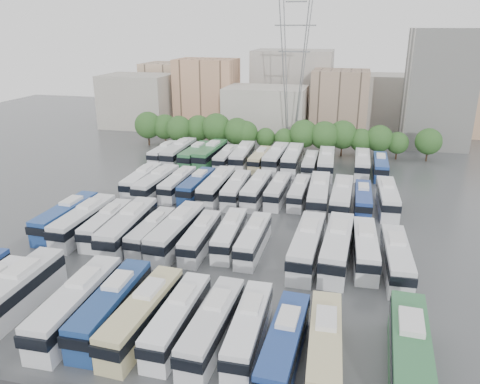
% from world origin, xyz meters
% --- Properties ---
extents(ground, '(220.00, 220.00, 0.00)m').
position_xyz_m(ground, '(0.00, 0.00, 0.00)').
color(ground, '#424447').
rests_on(ground, ground).
extents(tree_line, '(67.15, 7.68, 8.22)m').
position_xyz_m(tree_line, '(-2.57, 42.08, 4.43)').
color(tree_line, black).
rests_on(tree_line, ground).
extents(city_buildings, '(102.00, 35.00, 20.00)m').
position_xyz_m(city_buildings, '(-7.46, 71.86, 7.87)').
color(city_buildings, '#9E998E').
rests_on(city_buildings, ground).
extents(apartment_tower, '(14.00, 14.00, 26.00)m').
position_xyz_m(apartment_tower, '(34.00, 58.00, 13.00)').
color(apartment_tower, silver).
rests_on(apartment_tower, ground).
extents(electricity_pylon, '(9.00, 6.91, 33.83)m').
position_xyz_m(electricity_pylon, '(2.00, 50.00, 18.66)').
color(electricity_pylon, slate).
rests_on(electricity_pylon, ground).
extents(bus_r0_s2, '(3.14, 13.73, 4.30)m').
position_xyz_m(bus_r0_s2, '(-15.01, -24.08, 2.11)').
color(bus_r0_s2, silver).
rests_on(bus_r0_s2, ground).
extents(bus_r0_s4, '(3.22, 13.40, 4.18)m').
position_xyz_m(bus_r0_s4, '(-8.15, -24.02, 2.05)').
color(bus_r0_s4, silver).
rests_on(bus_r0_s4, ground).
extents(bus_r0_s5, '(3.00, 12.75, 3.99)m').
position_xyz_m(bus_r0_s5, '(-4.88, -23.43, 1.96)').
color(bus_r0_s5, navy).
rests_on(bus_r0_s5, ground).
extents(bus_r0_s6, '(3.35, 12.68, 3.94)m').
position_xyz_m(bus_r0_s6, '(-1.50, -23.97, 1.94)').
color(bus_r0_s6, '#BEB482').
rests_on(bus_r0_s6, ground).
extents(bus_r0_s7, '(2.75, 11.64, 3.64)m').
position_xyz_m(bus_r0_s7, '(1.70, -23.58, 1.79)').
color(bus_r0_s7, silver).
rests_on(bus_r0_s7, ground).
extents(bus_r0_s8, '(3.08, 12.01, 3.74)m').
position_xyz_m(bus_r0_s8, '(5.06, -23.91, 1.84)').
color(bus_r0_s8, silver).
rests_on(bus_r0_s8, ground).
extents(bus_r0_s9, '(2.66, 11.43, 3.57)m').
position_xyz_m(bus_r0_s9, '(8.20, -23.50, 1.75)').
color(bus_r0_s9, silver).
rests_on(bus_r0_s9, ground).
extents(bus_r0_s10, '(3.11, 12.03, 3.74)m').
position_xyz_m(bus_r0_s10, '(11.55, -25.12, 1.84)').
color(bus_r0_s10, navy).
rests_on(bus_r0_s10, ground).
extents(bus_r0_s11, '(3.20, 12.34, 3.84)m').
position_xyz_m(bus_r0_s11, '(14.80, -24.66, 1.88)').
color(bus_r0_s11, '#C4B887').
rests_on(bus_r0_s11, ground).
extents(bus_r0_s13, '(3.63, 13.82, 4.30)m').
position_xyz_m(bus_r0_s13, '(21.38, -24.36, 2.11)').
color(bus_r0_s13, '#2D6B3E').
rests_on(bus_r0_s13, ground).
extents(bus_r1_s0, '(3.08, 12.62, 3.94)m').
position_xyz_m(bus_r1_s0, '(-21.43, -5.22, 1.93)').
color(bus_r1_s0, navy).
rests_on(bus_r1_s0, ground).
extents(bus_r1_s1, '(2.98, 12.85, 4.02)m').
position_xyz_m(bus_r1_s1, '(-18.23, -5.99, 1.97)').
color(bus_r1_s1, silver).
rests_on(bus_r1_s1, ground).
extents(bus_r1_s2, '(2.94, 11.59, 3.61)m').
position_xyz_m(bus_r1_s2, '(-15.05, -5.77, 1.77)').
color(bus_r1_s2, silver).
rests_on(bus_r1_s2, ground).
extents(bus_r1_s3, '(3.49, 13.66, 4.25)m').
position_xyz_m(bus_r1_s3, '(-11.43, -6.75, 2.09)').
color(bus_r1_s3, silver).
rests_on(bus_r1_s3, ground).
extents(bus_r1_s4, '(2.64, 10.93, 3.41)m').
position_xyz_m(bus_r1_s4, '(-8.33, -6.54, 1.68)').
color(bus_r1_s4, silver).
rests_on(bus_r1_s4, ground).
extents(bus_r1_s5, '(3.46, 13.42, 4.18)m').
position_xyz_m(bus_r1_s5, '(-4.92, -6.49, 2.05)').
color(bus_r1_s5, silver).
rests_on(bus_r1_s5, ground).
extents(bus_r1_s6, '(2.58, 11.24, 3.52)m').
position_xyz_m(bus_r1_s6, '(-1.73, -6.58, 1.73)').
color(bus_r1_s6, silver).
rests_on(bus_r1_s6, ground).
extents(bus_r1_s7, '(2.87, 11.31, 3.52)m').
position_xyz_m(bus_r1_s7, '(1.62, -5.00, 1.73)').
color(bus_r1_s7, silver).
rests_on(bus_r1_s7, ground).
extents(bus_r1_s8, '(2.59, 11.25, 3.52)m').
position_xyz_m(bus_r1_s8, '(4.85, -5.74, 1.73)').
color(bus_r1_s8, silver).
rests_on(bus_r1_s8, ground).
extents(bus_r1_s10, '(3.43, 13.51, 4.21)m').
position_xyz_m(bus_r1_s10, '(11.52, -6.60, 2.07)').
color(bus_r1_s10, silver).
rests_on(bus_r1_s10, ground).
extents(bus_r1_s11, '(3.63, 13.73, 4.27)m').
position_xyz_m(bus_r1_s11, '(14.98, -6.23, 2.10)').
color(bus_r1_s11, silver).
rests_on(bus_r1_s11, ground).
extents(bus_r1_s12, '(3.11, 12.20, 3.80)m').
position_xyz_m(bus_r1_s12, '(18.21, -5.35, 1.86)').
color(bus_r1_s12, white).
rests_on(bus_r1_s12, ground).
extents(bus_r1_s13, '(3.08, 12.36, 3.85)m').
position_xyz_m(bus_r1_s13, '(21.61, -7.20, 1.89)').
color(bus_r1_s13, silver).
rests_on(bus_r1_s13, ground).
extents(bus_r2_s1, '(2.89, 12.18, 3.80)m').
position_xyz_m(bus_r2_s1, '(-18.18, 12.03, 1.87)').
color(bus_r2_s1, white).
rests_on(bus_r2_s1, ground).
extents(bus_r2_s2, '(3.36, 12.75, 3.96)m').
position_xyz_m(bus_r2_s2, '(-14.99, 10.80, 1.95)').
color(bus_r2_s2, silver).
rests_on(bus_r2_s2, ground).
extents(bus_r2_s3, '(2.73, 11.60, 3.62)m').
position_xyz_m(bus_r2_s3, '(-11.75, 12.02, 1.78)').
color(bus_r2_s3, silver).
rests_on(bus_r2_s3, ground).
extents(bus_r2_s4, '(3.03, 11.95, 3.72)m').
position_xyz_m(bus_r2_s4, '(-8.33, 11.79, 1.83)').
color(bus_r2_s4, navy).
rests_on(bus_r2_s4, ground).
extents(bus_r2_s5, '(3.02, 13.15, 4.12)m').
position_xyz_m(bus_r2_s5, '(-4.84, 11.39, 2.02)').
color(bus_r2_s5, silver).
rests_on(bus_r2_s5, ground).
extents(bus_r2_s6, '(2.89, 12.01, 3.75)m').
position_xyz_m(bus_r2_s6, '(-1.63, 11.48, 1.84)').
color(bus_r2_s6, silver).
rests_on(bus_r2_s6, ground).
extents(bus_r2_s7, '(3.00, 12.21, 3.81)m').
position_xyz_m(bus_r2_s7, '(1.60, 12.09, 1.87)').
color(bus_r2_s7, silver).
rests_on(bus_r2_s7, ground).
extents(bus_r2_s8, '(2.87, 11.39, 3.55)m').
position_xyz_m(bus_r2_s8, '(4.92, 12.75, 1.74)').
color(bus_r2_s8, silver).
rests_on(bus_r2_s8, ground).
extents(bus_r2_s9, '(2.65, 10.90, 3.40)m').
position_xyz_m(bus_r2_s9, '(8.29, 12.94, 1.67)').
color(bus_r2_s9, silver).
rests_on(bus_r2_s9, ground).
extents(bus_r2_s10, '(3.25, 13.51, 4.22)m').
position_xyz_m(bus_r2_s10, '(11.44, 11.58, 2.07)').
color(bus_r2_s10, silver).
rests_on(bus_r2_s10, ground).
extents(bus_r2_s11, '(3.23, 13.27, 4.14)m').
position_xyz_m(bus_r2_s11, '(14.92, 11.00, 2.03)').
color(bus_r2_s11, silver).
rests_on(bus_r2_s11, ground).
extents(bus_r2_s12, '(2.55, 11.28, 3.53)m').
position_xyz_m(bus_r2_s12, '(18.07, 11.73, 1.73)').
color(bus_r2_s12, navy).
rests_on(bus_r2_s12, ground).
extents(bus_r2_s13, '(3.10, 12.46, 3.88)m').
position_xyz_m(bus_r2_s13, '(21.67, 12.94, 1.91)').
color(bus_r2_s13, silver).
rests_on(bus_r2_s13, ground).
extents(bus_r3_s0, '(2.86, 11.34, 3.53)m').
position_xyz_m(bus_r3_s0, '(-21.63, 30.17, 1.73)').
color(bus_r3_s0, silver).
rests_on(bus_r3_s0, ground).
extents(bus_r3_s1, '(3.16, 13.56, 4.24)m').
position_xyz_m(bus_r3_s1, '(-18.23, 29.93, 2.08)').
color(bus_r3_s1, silver).
rests_on(bus_r3_s1, ground).
extents(bus_r3_s2, '(3.34, 12.62, 3.92)m').
position_xyz_m(bus_r3_s2, '(-14.60, 29.53, 1.93)').
color(bus_r3_s2, '#2F6F41').
rests_on(bus_r3_s2, ground).
extents(bus_r3_s3, '(3.60, 13.70, 4.26)m').
position_xyz_m(bus_r3_s3, '(-11.59, 30.04, 2.09)').
color(bus_r3_s3, '#2E6C3D').
rests_on(bus_r3_s3, ground).
extents(bus_r3_s4, '(2.56, 11.42, 3.58)m').
position_xyz_m(bus_r3_s4, '(-8.17, 29.48, 1.76)').
color(bus_r3_s4, silver).
rests_on(bus_r3_s4, ground).
extents(bus_r3_s5, '(3.28, 13.16, 4.10)m').
position_xyz_m(bus_r3_s5, '(-5.10, 30.57, 2.01)').
color(bus_r3_s5, silver).
rests_on(bus_r3_s5, ground).
extents(bus_r3_s6, '(2.88, 11.13, 3.46)m').
position_xyz_m(bus_r3_s6, '(-1.52, 30.49, 1.70)').
color(bus_r3_s6, '#CBBD8C').
rests_on(bus_r3_s6, ground).
extents(bus_r3_s7, '(3.39, 13.33, 4.15)m').
position_xyz_m(bus_r3_s7, '(1.58, 30.88, 2.04)').
color(bus_r3_s7, silver).
rests_on(bus_r3_s7, ground).
extents(bus_r3_s8, '(2.92, 13.30, 4.17)m').
position_xyz_m(bus_r3_s8, '(4.87, 30.85, 2.05)').
color(bus_r3_s8, silver).
rests_on(bus_r3_s8, ground).
extents(bus_r3_s9, '(2.53, 11.10, 3.48)m').
position_xyz_m(bus_r3_s9, '(8.43, 29.12, 1.71)').
color(bus_r3_s9, silver).
rests_on(bus_r3_s9, ground).
extents(bus_r3_s10, '(3.31, 13.37, 4.17)m').
position_xyz_m(bus_r3_s10, '(11.40, 29.49, 2.05)').
color(bus_r3_s10, silver).
rests_on(bus_r3_s10, ground).
extents(bus_r3_s12, '(2.78, 12.54, 3.93)m').
position_xyz_m(bus_r3_s12, '(18.02, 30.89, 1.93)').
color(bus_r3_s12, silver).
rests_on(bus_r3_s12, ground).
extents(bus_r3_s13, '(2.59, 11.52, 3.61)m').
position_xyz_m(bus_r3_s13, '(21.37, 30.61, 1.77)').
color(bus_r3_s13, navy).
rests_on(bus_r3_s13, ground).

